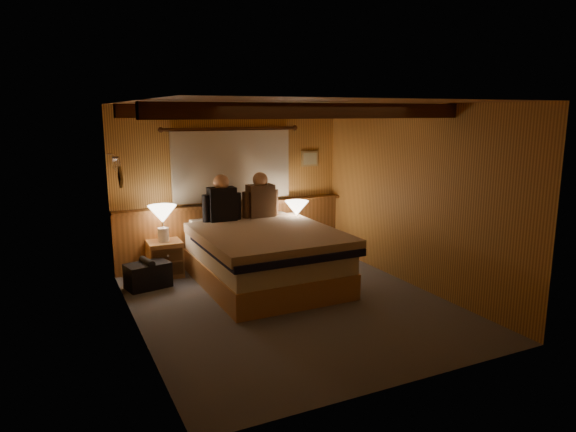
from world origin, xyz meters
TOP-DOWN VIEW (x-y plane):
  - floor at (0.00, 0.00)m, footprint 4.20×4.20m
  - ceiling at (0.00, 0.00)m, footprint 4.20×4.20m
  - wall_back at (0.00, 2.10)m, footprint 3.60×0.00m
  - wall_left at (-1.80, 0.00)m, footprint 0.00×4.20m
  - wall_right at (1.80, 0.00)m, footprint 0.00×4.20m
  - wall_front at (0.00, -2.10)m, footprint 3.60×0.00m
  - wainscot at (0.00, 2.04)m, footprint 3.60×0.23m
  - curtain_window at (0.00, 2.03)m, footprint 2.18×0.09m
  - ceiling_beams at (0.00, 0.15)m, footprint 3.60×1.65m
  - coat_rail at (-1.72, 1.58)m, footprint 0.05×0.55m
  - framed_print at (1.35, 2.08)m, footprint 0.30×0.04m
  - bed at (0.01, 0.82)m, footprint 1.75×2.25m
  - nightstand_left at (-1.13, 1.77)m, footprint 0.47×0.43m
  - nightstand_right at (0.88, 1.53)m, footprint 0.48×0.44m
  - lamp_left at (-1.14, 1.76)m, footprint 0.39×0.39m
  - lamp_right at (0.83, 1.52)m, footprint 0.36×0.36m
  - person_left at (-0.32, 1.61)m, footprint 0.57×0.23m
  - person_right at (0.29, 1.63)m, footprint 0.57×0.23m
  - duffel_bag at (-1.45, 1.37)m, footprint 0.62×0.45m

SIDE VIEW (x-z plane):
  - floor at x=0.00m, z-range 0.00..0.00m
  - duffel_bag at x=-1.45m, z-range -0.03..0.38m
  - nightstand_right at x=0.88m, z-range 0.00..0.51m
  - nightstand_left at x=-1.13m, z-range 0.00..0.51m
  - bed at x=0.01m, z-range 0.01..0.78m
  - wainscot at x=0.00m, z-range 0.02..0.96m
  - lamp_right at x=0.83m, z-range 0.60..1.07m
  - lamp_left at x=-1.14m, z-range 0.61..1.13m
  - person_right at x=0.29m, z-range 0.69..1.38m
  - person_left at x=-0.32m, z-range 0.69..1.38m
  - wall_left at x=-1.80m, z-range -0.90..3.30m
  - wall_right at x=1.80m, z-range -0.90..3.30m
  - wall_back at x=0.00m, z-range -0.60..3.00m
  - wall_front at x=0.00m, z-range -0.60..3.00m
  - curtain_window at x=0.00m, z-range 0.96..2.08m
  - framed_print at x=1.35m, z-range 1.43..1.68m
  - coat_rail at x=-1.72m, z-range 1.55..1.79m
  - ceiling_beams at x=0.00m, z-range 2.23..2.39m
  - ceiling at x=0.00m, z-range 2.40..2.40m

